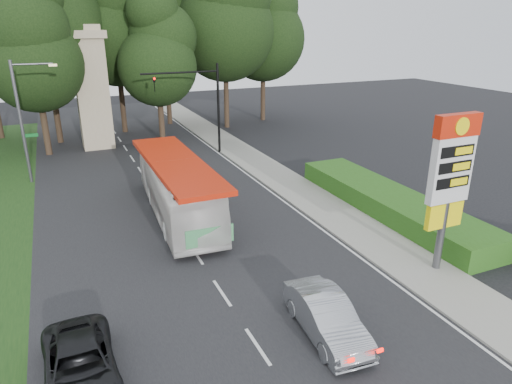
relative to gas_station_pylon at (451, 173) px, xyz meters
name	(u,v)px	position (x,y,z in m)	size (l,w,h in m)	color
ground	(264,356)	(-9.20, -1.99, -4.45)	(120.00, 120.00, 0.00)	black
road_surface	(173,219)	(-9.20, 10.01, -4.44)	(14.00, 80.00, 0.02)	black
sidewalk_right	(307,196)	(-0.70, 10.01, -4.39)	(3.00, 80.00, 0.12)	gray
hedge	(389,203)	(2.30, 6.01, -3.85)	(3.00, 14.00, 1.20)	#265216
gas_station_pylon	(451,173)	(0.00, 0.00, 0.00)	(2.10, 0.45, 6.85)	#59595E
traffic_signal_mast	(202,97)	(-3.52, 22.00, 0.22)	(6.10, 0.35, 7.20)	black
streetlight_signs	(24,117)	(-16.19, 20.01, -0.01)	(2.75, 0.98, 8.00)	#59595E
monument	(92,87)	(-11.20, 28.01, 0.66)	(3.00, 3.00, 10.05)	tan
tree_center_right	(113,12)	(-8.20, 33.01, 6.57)	(9.24, 9.24, 18.15)	#2D2116
tree_east_near	(164,28)	(-3.20, 35.01, 5.23)	(8.12, 8.12, 15.95)	#2D2116
tree_east_mid	(224,9)	(1.80, 31.01, 6.91)	(9.52, 9.52, 18.70)	#2D2116
tree_far_east	(263,21)	(6.80, 33.01, 5.90)	(8.68, 8.68, 17.05)	#2D2116
tree_monument_left	(31,43)	(-15.20, 27.01, 4.23)	(7.28, 7.28, 14.30)	#2D2116
tree_monument_right	(156,50)	(-5.70, 27.51, 3.56)	(6.72, 6.72, 13.20)	#2D2116
transit_bus	(178,188)	(-8.70, 10.48, -2.87)	(2.65, 11.34, 3.16)	white
sedan_silver	(326,317)	(-6.77, -1.82, -3.74)	(1.51, 4.32, 1.42)	#A8AAB0
suv_charcoal	(80,365)	(-14.65, -0.82, -3.82)	(2.08, 4.50, 1.25)	black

